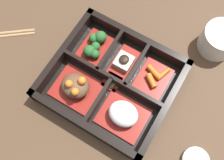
% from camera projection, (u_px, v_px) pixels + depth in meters
% --- Properties ---
extents(ground_plane, '(3.00, 3.00, 0.00)m').
position_uv_depth(ground_plane, '(112.00, 84.00, 0.60)').
color(ground_plane, '#4C3523').
extents(bento_base, '(0.27, 0.25, 0.01)m').
position_uv_depth(bento_base, '(112.00, 83.00, 0.60)').
color(bento_base, black).
rests_on(bento_base, ground_plane).
extents(bento_rim, '(0.27, 0.25, 0.05)m').
position_uv_depth(bento_rim, '(112.00, 79.00, 0.58)').
color(bento_rim, black).
rests_on(bento_rim, ground_plane).
extents(bowl_rice, '(0.10, 0.09, 0.04)m').
position_uv_depth(bowl_rice, '(123.00, 114.00, 0.55)').
color(bowl_rice, maroon).
rests_on(bowl_rice, bento_base).
extents(bowl_stew, '(0.10, 0.09, 0.05)m').
position_uv_depth(bowl_stew, '(76.00, 87.00, 0.57)').
color(bowl_stew, maroon).
rests_on(bowl_stew, bento_base).
extents(bowl_carrots, '(0.07, 0.09, 0.02)m').
position_uv_depth(bowl_carrots, '(154.00, 78.00, 0.59)').
color(bowl_carrots, maroon).
rests_on(bowl_carrots, bento_base).
extents(bowl_tofu, '(0.05, 0.09, 0.03)m').
position_uv_depth(bowl_tofu, '(123.00, 62.00, 0.60)').
color(bowl_tofu, maroon).
rests_on(bowl_tofu, bento_base).
extents(bowl_greens, '(0.06, 0.09, 0.03)m').
position_uv_depth(bowl_greens, '(95.00, 46.00, 0.61)').
color(bowl_greens, maroon).
rests_on(bowl_greens, bento_base).
extents(bowl_pickles, '(0.04, 0.04, 0.01)m').
position_uv_depth(bowl_pickles, '(111.00, 83.00, 0.59)').
color(bowl_pickles, maroon).
rests_on(bowl_pickles, bento_base).
extents(tea_cup, '(0.09, 0.09, 0.06)m').
position_uv_depth(tea_cup, '(219.00, 40.00, 0.61)').
color(tea_cup, beige).
rests_on(tea_cup, ground_plane).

